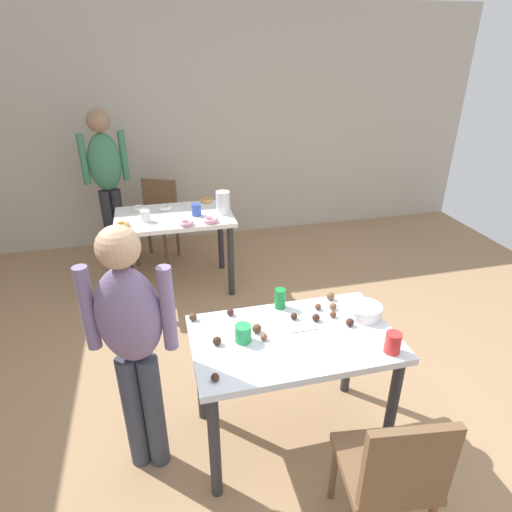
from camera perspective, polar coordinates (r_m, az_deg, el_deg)
ground_plane at (r=2.96m, az=6.43°, el=-21.09°), size 6.40×6.40×0.00m
wall_back at (r=5.18m, az=-5.29°, el=16.64°), size 6.40×0.10×2.60m
dining_table_near at (r=2.45m, az=4.92°, el=-12.66°), size 1.11×0.67×0.75m
dining_table_far at (r=4.09m, az=-10.71°, el=3.82°), size 1.06×0.68×0.75m
chair_near_table at (r=2.18m, az=17.63°, el=-25.61°), size 0.45×0.45×0.87m
chair_far_table at (r=4.78m, az=-12.90°, el=5.22°), size 0.53×0.53×0.87m
person_girl_near at (r=2.23m, az=-16.08°, el=-10.34°), size 0.45×0.27×1.47m
person_adult_far at (r=4.66m, az=-19.19°, el=10.13°), size 0.46×0.25×1.62m
mixing_bowl at (r=2.58m, az=14.27°, el=-7.09°), size 0.19×0.19×0.07m
soda_can at (r=2.57m, az=3.21°, el=-5.64°), size 0.07×0.07×0.12m
fork_near at (r=2.42m, az=6.48°, el=-9.74°), size 0.17×0.02×0.01m
cup_near_0 at (r=2.31m, az=-1.73°, el=-10.20°), size 0.09×0.09×0.10m
cup_near_1 at (r=2.33m, az=17.69°, el=-10.88°), size 0.08×0.08×0.11m
cake_ball_0 at (r=2.60m, az=10.18°, el=-6.59°), size 0.04×0.04×0.04m
cake_ball_1 at (r=2.10m, az=-5.45°, el=-15.71°), size 0.04×0.04×0.04m
cake_ball_2 at (r=2.38m, az=0.09°, el=-9.57°), size 0.05×0.05×0.05m
cake_ball_3 at (r=2.54m, az=10.18°, el=-7.63°), size 0.04×0.04×0.04m
cake_ball_4 at (r=2.70m, az=9.85°, el=-5.25°), size 0.05×0.05×0.05m
cake_ball_5 at (r=2.50m, az=-8.35°, el=-7.98°), size 0.05×0.05×0.05m
cake_ball_6 at (r=2.59m, az=8.21°, el=-6.68°), size 0.04×0.04×0.04m
cake_ball_7 at (r=2.52m, az=-3.42°, el=-7.43°), size 0.04×0.04×0.04m
cake_ball_8 at (r=2.48m, az=12.33°, el=-8.57°), size 0.05×0.05×0.05m
cake_ball_9 at (r=2.33m, az=1.04°, el=-10.68°), size 0.04×0.04×0.04m
cake_ball_10 at (r=2.30m, az=-5.20°, el=-11.14°), size 0.05×0.05×0.05m
cake_ball_11 at (r=2.49m, az=7.95°, el=-8.08°), size 0.04×0.04×0.04m
cake_ball_12 at (r=2.49m, az=5.05°, el=-7.95°), size 0.04×0.04×0.04m
pitcher_far at (r=4.00m, az=-4.39°, el=7.10°), size 0.13×0.13×0.21m
cup_far_0 at (r=3.94m, az=-14.46°, el=5.16°), size 0.08×0.08×0.10m
cup_far_1 at (r=3.98m, az=-7.91°, el=6.07°), size 0.09×0.09×0.11m
donut_far_0 at (r=4.19m, az=-12.00°, el=6.30°), size 0.13×0.13×0.04m
donut_far_1 at (r=3.82m, az=-6.03°, el=4.75°), size 0.13×0.13×0.04m
donut_far_2 at (r=3.78m, az=-9.18°, el=4.31°), size 0.13×0.13×0.04m
donut_far_3 at (r=4.34m, az=-6.54°, el=7.35°), size 0.12×0.12×0.03m
donut_far_4 at (r=4.23m, az=-15.23°, el=6.12°), size 0.13×0.13×0.04m
donut_far_5 at (r=3.88m, az=-17.29°, el=3.98°), size 0.12×0.12×0.04m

